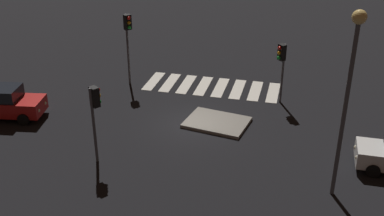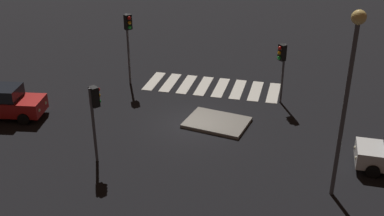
% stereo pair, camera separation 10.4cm
% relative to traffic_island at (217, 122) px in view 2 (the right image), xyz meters
% --- Properties ---
extents(ground_plane, '(80.00, 80.00, 0.00)m').
position_rel_traffic_island_xyz_m(ground_plane, '(1.34, 0.37, -0.09)').
color(ground_plane, black).
extents(traffic_island, '(3.74, 3.06, 0.18)m').
position_rel_traffic_island_xyz_m(traffic_island, '(0.00, 0.00, 0.00)').
color(traffic_island, gray).
rests_on(traffic_island, ground).
extents(car_red, '(4.40, 2.49, 1.84)m').
position_rel_traffic_island_xyz_m(car_red, '(11.89, 2.03, 0.81)').
color(car_red, red).
rests_on(car_red, ground).
extents(traffic_light_north, '(0.54, 0.53, 3.85)m').
position_rel_traffic_island_xyz_m(traffic_light_north, '(4.79, 5.08, 2.83)').
color(traffic_light_north, '#47474C').
rests_on(traffic_light_north, ground).
extents(traffic_light_east, '(0.53, 0.54, 4.73)m').
position_rel_traffic_island_xyz_m(traffic_light_east, '(6.69, -4.23, 3.48)').
color(traffic_light_east, '#47474C').
rests_on(traffic_light_east, ground).
extents(traffic_light_south, '(0.53, 0.54, 3.73)m').
position_rel_traffic_island_xyz_m(traffic_light_south, '(-3.09, -3.65, 2.74)').
color(traffic_light_south, '#47474C').
rests_on(traffic_light_south, ground).
extents(street_lamp, '(0.56, 0.56, 8.09)m').
position_rel_traffic_island_xyz_m(street_lamp, '(-6.13, 5.19, 5.39)').
color(street_lamp, '#47474C').
rests_on(street_lamp, ground).
extents(crosswalk_near, '(8.75, 3.20, 0.02)m').
position_rel_traffic_island_xyz_m(crosswalk_near, '(1.34, -5.07, -0.08)').
color(crosswalk_near, silver).
rests_on(crosswalk_near, ground).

